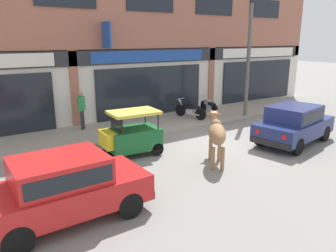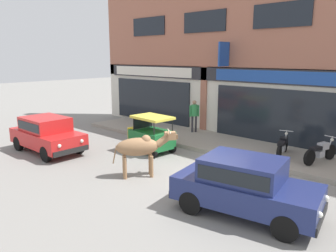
{
  "view_description": "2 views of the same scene",
  "coord_description": "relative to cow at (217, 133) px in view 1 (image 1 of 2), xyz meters",
  "views": [
    {
      "loc": [
        -8.24,
        -8.57,
        3.85
      ],
      "look_at": [
        -1.84,
        1.0,
        0.78
      ],
      "focal_mm": 35.0,
      "sensor_mm": 36.0,
      "label": 1
    },
    {
      "loc": [
        6.1,
        -8.22,
        3.9
      ],
      "look_at": [
        -2.43,
        1.0,
        1.22
      ],
      "focal_mm": 35.0,
      "sensor_mm": 36.0,
      "label": 2
    }
  ],
  "objects": [
    {
      "name": "utility_pole",
      "position": [
        5.32,
        3.78,
        1.8
      ],
      "size": [
        0.18,
        0.18,
        5.26
      ],
      "primitive_type": "cylinder",
      "color": "#595651",
      "rests_on": "sidewalk"
    },
    {
      "name": "auto_rickshaw",
      "position": [
        -1.84,
        2.24,
        -0.35
      ],
      "size": [
        2.03,
        1.27,
        1.52
      ],
      "color": "black",
      "rests_on": "ground"
    },
    {
      "name": "motorcycle_0",
      "position": [
        2.69,
        4.84,
        -0.44
      ],
      "size": [
        0.65,
        1.78,
        0.88
      ],
      "color": "black",
      "rests_on": "sidewalk"
    },
    {
      "name": "motorcycle_1",
      "position": [
        4.01,
        5.01,
        -0.44
      ],
      "size": [
        0.69,
        1.78,
        0.88
      ],
      "color": "black",
      "rests_on": "sidewalk"
    },
    {
      "name": "car_0",
      "position": [
        3.84,
        -0.04,
        -0.19
      ],
      "size": [
        3.79,
        2.18,
        1.46
      ],
      "color": "black",
      "rests_on": "ground"
    },
    {
      "name": "ground_plane",
      "position": [
        1.54,
        1.28,
        -1.01
      ],
      "size": [
        90.0,
        90.0,
        0.0
      ],
      "primitive_type": "plane",
      "color": "gray"
    },
    {
      "name": "shop_building",
      "position": [
        1.54,
        6.76,
        3.41
      ],
      "size": [
        23.0,
        1.4,
        9.26
      ],
      "color": "#9E604C",
      "rests_on": "ground"
    },
    {
      "name": "car_1",
      "position": [
        -4.97,
        -0.69,
        -0.19
      ],
      "size": [
        3.64,
        1.67,
        1.46
      ],
      "color": "black",
      "rests_on": "ground"
    },
    {
      "name": "pedestrian",
      "position": [
        -2.3,
        5.73,
        0.16
      ],
      "size": [
        0.32,
        0.42,
        1.6
      ],
      "color": "#2D2D33",
      "rests_on": "sidewalk"
    },
    {
      "name": "cow",
      "position": [
        0.0,
        0.0,
        0.0
      ],
      "size": [
        1.47,
        1.84,
        1.61
      ],
      "color": "#936B47",
      "rests_on": "ground"
    },
    {
      "name": "sidewalk",
      "position": [
        1.54,
        4.99,
        -0.92
      ],
      "size": [
        19.0,
        3.02,
        0.18
      ],
      "primitive_type": "cube",
      "color": "gray",
      "rests_on": "ground"
    }
  ]
}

